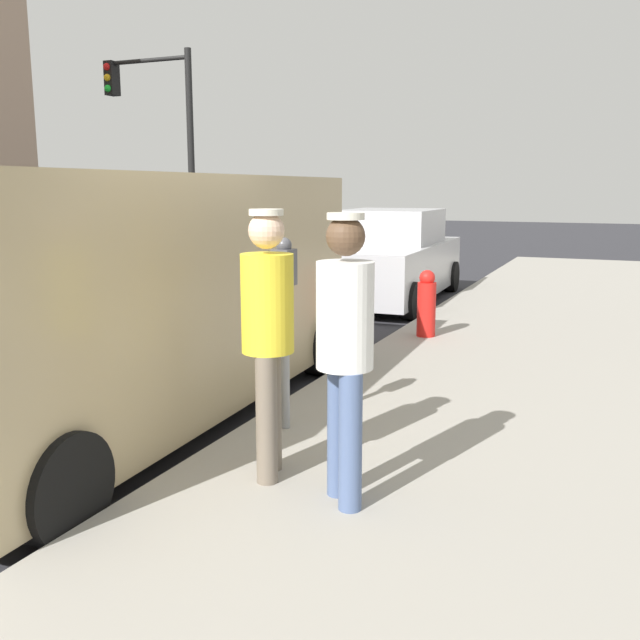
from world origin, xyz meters
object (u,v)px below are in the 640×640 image
Objects in this scene: traffic_light_corner at (160,125)px; parked_van at (132,292)px; pedestrian_in_white at (345,340)px; parking_meter_near at (285,301)px; pedestrian_in_yellow at (268,326)px; parked_sedan_ahead at (388,260)px; fire_hydrant at (426,304)px.

parked_van is at bearing -55.80° from traffic_light_corner.
pedestrian_in_white is 14.21m from traffic_light_corner.
parking_meter_near is 1.43m from pedestrian_in_white.
pedestrian_in_yellow is at bearing 163.46° from pedestrian_in_white.
parked_van is 7.37m from parked_sedan_ahead.
pedestrian_in_white is 8.86m from parked_sedan_ahead.
parked_sedan_ahead is 7.41m from traffic_light_corner.
fire_hydrant is (1.66, -3.49, -0.18)m from parked_sedan_ahead.
traffic_light_corner reaches higher than parking_meter_near.
pedestrian_in_white is 0.39× the size of parked_sedan_ahead.
parked_sedan_ahead is at bearing 115.45° from fire_hydrant.
fire_hydrant is (-0.83, 5.00, -0.59)m from pedestrian_in_white.
parked_van is 4.23m from fire_hydrant.
fire_hydrant is (0.10, 3.92, -0.61)m from parking_meter_near.
parked_sedan_ahead is at bearing 90.48° from parked_van.
traffic_light_corner is at bearing 160.70° from parked_sedan_ahead.
pedestrian_in_yellow is at bearing -51.67° from traffic_light_corner.
pedestrian_in_white reaches higher than parked_sedan_ahead.
pedestrian_in_white is 5.11m from fire_hydrant.
parking_meter_near is 0.29× the size of traffic_light_corner.
pedestrian_in_white is 1.00× the size of pedestrian_in_yellow.
traffic_light_corner is at bearing 128.33° from pedestrian_in_yellow.
pedestrian_in_yellow is 13.69m from traffic_light_corner.
parked_van reaches higher than pedestrian_in_yellow.
pedestrian_in_yellow reaches higher than fire_hydrant.
traffic_light_corner reaches higher than parked_sedan_ahead.
pedestrian_in_yellow is 8.54m from parked_sedan_ahead.
pedestrian_in_yellow is 0.40× the size of parked_sedan_ahead.
pedestrian_in_yellow is at bearing -77.23° from parked_sedan_ahead.
pedestrian_in_yellow is 0.33× the size of parked_van.
traffic_light_corner is at bearing 129.81° from pedestrian_in_white.
parked_van is (-1.82, 0.96, -0.01)m from pedestrian_in_yellow.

